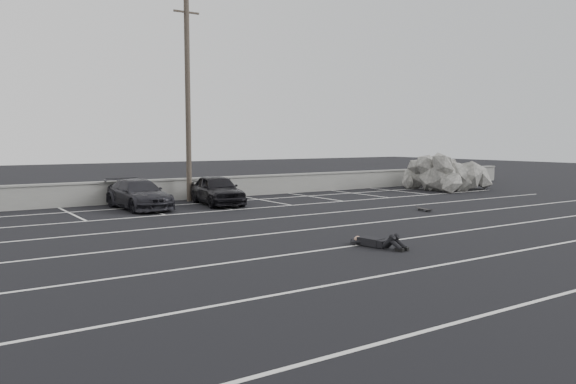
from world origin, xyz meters
TOP-DOWN VIEW (x-y plane):
  - ground at (0.00, 0.00)m, footprint 120.00×120.00m
  - seawall at (0.00, 14.00)m, footprint 50.00×0.45m
  - stall_lines at (-0.08, 4.41)m, footprint 36.00×20.05m
  - car_left at (1.29, 11.10)m, footprint 2.08×4.17m
  - car_right at (-2.20, 11.56)m, footprint 2.00×4.42m
  - utility_pole at (0.84, 13.20)m, footprint 1.27×0.25m
  - trash_bin at (2.56, 12.94)m, footprint 0.71×0.71m
  - riprap_pile at (16.33, 10.61)m, footprint 4.97×5.15m
  - person at (0.41, -0.26)m, footprint 1.65×2.52m
  - skateboard at (7.43, 4.27)m, footprint 0.37×0.82m

SIDE VIEW (x-z plane):
  - ground at x=0.00m, z-range 0.00..0.00m
  - stall_lines at x=-0.08m, z-range 0.00..0.01m
  - skateboard at x=7.43m, z-range 0.03..0.12m
  - person at x=0.41m, z-range 0.00..0.44m
  - trash_bin at x=2.56m, z-range 0.01..1.06m
  - seawall at x=0.00m, z-range 0.02..1.08m
  - car_right at x=-2.20m, z-range 0.00..1.26m
  - riprap_pile at x=16.33m, z-range -0.21..1.49m
  - car_left at x=1.29m, z-range 0.00..1.37m
  - utility_pole at x=0.84m, z-range 0.06..9.60m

